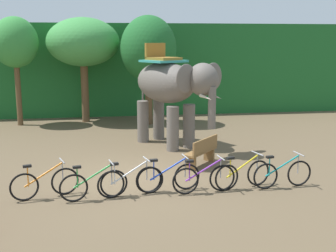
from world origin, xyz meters
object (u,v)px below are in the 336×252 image
Objects in this scene: tree_right at (83,43)px; bike_teal at (282,174)px; bike_blue at (169,177)px; bike_orange at (45,183)px; bike_purple at (204,178)px; bike_yellow at (243,174)px; elephant at (171,87)px; wooden_bench at (202,151)px; bike_white at (130,181)px; tree_left at (148,49)px; tree_center_left at (15,43)px; bike_green at (94,185)px.

tree_right is 2.89× the size of bike_teal.
bike_orange is at bearing 179.78° from bike_blue.
tree_right is at bearing 107.45° from bike_purple.
bike_teal is at bearing -2.94° from bike_blue.
bike_yellow is (5.12, -0.05, 0.00)m from bike_orange.
tree_right is 10.94m from bike_orange.
elephant is 2.47× the size of bike_orange.
bike_white is at bearing -135.79° from wooden_bench.
tree_right is at bearing 120.82° from elephant.
elephant is at bearing 113.75° from bike_teal.
bike_white is 3.01m from bike_yellow.
wooden_bench is (-1.65, 2.36, 0.09)m from bike_teal.
bike_yellow is (1.10, 0.20, 0.00)m from bike_purple.
bike_blue is 0.92m from bike_purple.
bike_white is 1.01× the size of bike_yellow.
bike_blue is (-0.51, -9.33, -3.09)m from tree_left.
wooden_bench is at bearing -64.79° from tree_right.
bike_orange and bike_blue have the same top height.
tree_left is (5.95, -0.64, -0.28)m from tree_center_left.
tree_right is 11.20m from bike_blue.
tree_left is 10.47m from bike_orange.
bike_blue is at bearing -0.22° from bike_orange.
tree_center_left reaches higher than bike_blue.
bike_teal is (2.55, -9.48, -3.09)m from tree_left.
bike_yellow is (1.48, -9.36, -3.09)m from tree_left.
tree_right is 2.93× the size of bike_green.
tree_left is 3.05× the size of bike_orange.
elephant is 5.66m from bike_white.
tree_center_left is 2.89× the size of bike_purple.
tree_center_left is 2.94× the size of bike_white.
tree_center_left is 11.36m from bike_green.
elephant is 2.44× the size of bike_yellow.
bike_green and bike_purple have the same top height.
tree_right reaches higher than bike_teal.
tree_center_left is 5.99m from tree_left.
wooden_bench is at bearing -82.82° from tree_left.
bike_white is (-1.86, -5.02, -1.82)m from elephant.
bike_green is (1.21, -0.31, 0.00)m from bike_orange.
tree_center_left is at bearing 118.64° from bike_blue.
tree_right reaches higher than bike_orange.
tree_center_left is 11.84m from bike_blue.
bike_yellow is at bearing -75.33° from wooden_bench.
bike_orange is at bearing 175.62° from bike_white.
bike_teal is at bearing 1.61° from bike_green.
bike_green is 4.16m from wooden_bench.
bike_yellow is at bearing 2.21° from bike_white.
bike_green is (3.53, -10.26, -3.36)m from tree_center_left.
bike_orange and bike_teal have the same top height.
elephant reaches higher than bike_white.
bike_orange and bike_white have the same top height.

